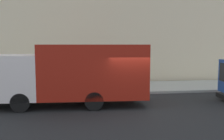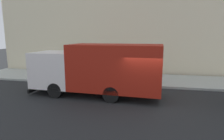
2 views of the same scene
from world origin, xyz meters
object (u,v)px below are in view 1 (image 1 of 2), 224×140
(pedestrian_walking, at_px, (56,78))
(street_sign_post, at_px, (99,70))
(large_utility_truck, at_px, (72,73))
(pedestrian_standing, at_px, (29,78))
(traffic_cone_orange, at_px, (27,89))

(pedestrian_walking, relative_size, street_sign_post, 0.71)
(large_utility_truck, bearing_deg, pedestrian_standing, 41.74)
(street_sign_post, bearing_deg, large_utility_truck, 147.65)
(traffic_cone_orange, xyz_separation_m, street_sign_post, (-0.18, -4.40, 1.09))
(large_utility_truck, distance_m, pedestrian_standing, 4.46)
(pedestrian_standing, bearing_deg, pedestrian_walking, 42.79)
(traffic_cone_orange, bearing_deg, street_sign_post, -92.37)
(pedestrian_walking, bearing_deg, pedestrian_standing, 46.96)
(large_utility_truck, height_order, street_sign_post, large_utility_truck)
(large_utility_truck, xyz_separation_m, pedestrian_standing, (3.43, 2.77, -0.67))
(pedestrian_standing, relative_size, street_sign_post, 0.69)
(pedestrian_walking, bearing_deg, traffic_cone_orange, 69.78)
(pedestrian_walking, bearing_deg, large_utility_truck, 164.23)
(large_utility_truck, bearing_deg, pedestrian_walking, 21.55)
(pedestrian_standing, xyz_separation_m, street_sign_post, (-0.87, -4.39, 0.52))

